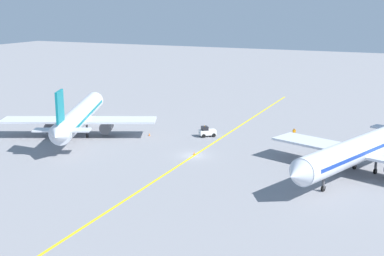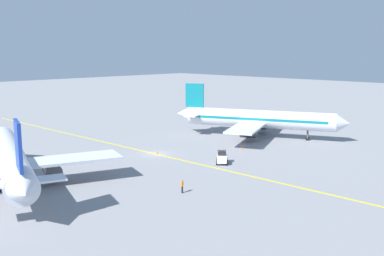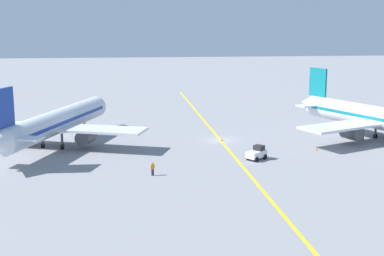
# 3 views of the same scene
# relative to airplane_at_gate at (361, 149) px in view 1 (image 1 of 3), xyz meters

# --- Properties ---
(ground_plane) EXTENTS (400.00, 400.00, 0.00)m
(ground_plane) POSITION_rel_airplane_at_gate_xyz_m (25.47, 1.29, -3.71)
(ground_plane) COLOR gray
(apron_yellow_centreline) EXTENTS (2.37, 119.99, 0.01)m
(apron_yellow_centreline) POSITION_rel_airplane_at_gate_xyz_m (25.47, 1.29, -3.71)
(apron_yellow_centreline) COLOR yellow
(apron_yellow_centreline) RESTS_ON ground
(airplane_at_gate) EXTENTS (28.13, 34.46, 10.60)m
(airplane_at_gate) POSITION_rel_airplane_at_gate_xyz_m (0.00, 0.00, 0.00)
(airplane_at_gate) COLOR silver
(airplane_at_gate) RESTS_ON ground
(airplane_adjacent_stand) EXTENTS (27.67, 33.62, 10.60)m
(airplane_adjacent_stand) POSITION_rel_airplane_at_gate_xyz_m (50.00, -2.10, 0.00)
(airplane_adjacent_stand) COLOR silver
(airplane_adjacent_stand) RESTS_ON ground
(baggage_tug_white) EXTENTS (3.26, 3.09, 2.11)m
(baggage_tug_white) POSITION_rel_airplane_at_gate_xyz_m (28.44, -11.19, -2.81)
(baggage_tug_white) COLOR white
(baggage_tug_white) RESTS_ON ground
(ground_crew_worker) EXTENTS (0.52, 0.36, 1.68)m
(ground_crew_worker) POSITION_rel_airplane_at_gate_xyz_m (13.80, -17.30, -2.80)
(ground_crew_worker) COLOR #23232D
(ground_crew_worker) RESTS_ON ground
(traffic_cone_near_nose) EXTENTS (0.32, 0.32, 0.55)m
(traffic_cone_near_nose) POSITION_rel_airplane_at_gate_xyz_m (25.61, 0.89, -3.43)
(traffic_cone_near_nose) COLOR orange
(traffic_cone_near_nose) RESTS_ON ground
(traffic_cone_mid_apron) EXTENTS (0.32, 0.32, 0.55)m
(traffic_cone_mid_apron) POSITION_rel_airplane_at_gate_xyz_m (38.36, -7.29, -3.43)
(traffic_cone_mid_apron) COLOR orange
(traffic_cone_mid_apron) RESTS_ON ground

